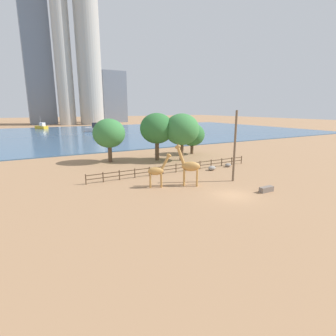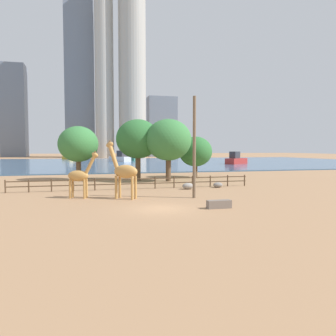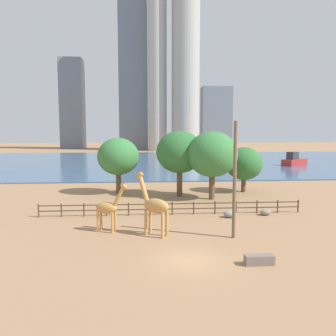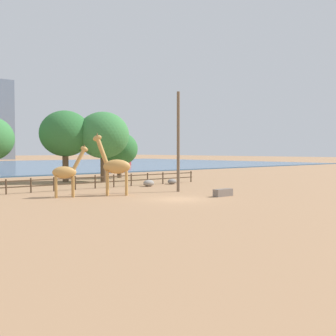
{
  "view_description": "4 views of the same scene",
  "coord_description": "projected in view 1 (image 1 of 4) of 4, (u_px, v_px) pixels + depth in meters",
  "views": [
    {
      "loc": [
        -19.25,
        -20.17,
        9.25
      ],
      "look_at": [
        -3.8,
        7.65,
        1.94
      ],
      "focal_mm": 28.0,
      "sensor_mm": 36.0,
      "label": 1
    },
    {
      "loc": [
        -5.34,
        -23.08,
        4.39
      ],
      "look_at": [
        2.05,
        5.96,
        2.61
      ],
      "focal_mm": 35.0,
      "sensor_mm": 36.0,
      "label": 2
    },
    {
      "loc": [
        -2.91,
        -19.82,
        8.02
      ],
      "look_at": [
        -0.21,
        15.22,
        4.35
      ],
      "focal_mm": 35.0,
      "sensor_mm": 36.0,
      "label": 3
    },
    {
      "loc": [
        -21.36,
        -23.77,
        3.73
      ],
      "look_at": [
        2.56,
        4.09,
        2.19
      ],
      "focal_mm": 45.0,
      "sensor_mm": 36.0,
      "label": 4
    }
  ],
  "objects": [
    {
      "name": "ground_plane",
      "position": [
        82.0,
        134.0,
        96.53
      ],
      "size": [
        400.0,
        400.0,
        0.0
      ],
      "primitive_type": "plane",
      "color": "#9E7551"
    },
    {
      "name": "harbor_water",
      "position": [
        84.0,
        134.0,
        93.95
      ],
      "size": [
        180.0,
        86.0,
        0.2
      ],
      "primitive_type": "cube",
      "color": "#3D6084",
      "rests_on": "ground"
    },
    {
      "name": "giraffe_tall",
      "position": [
        157.0,
        171.0,
        30.93
      ],
      "size": [
        2.86,
        1.56,
        4.22
      ],
      "rotation": [
        0.0,
        0.0,
        5.9
      ],
      "color": "#C18C47",
      "rests_on": "ground"
    },
    {
      "name": "giraffe_companion",
      "position": [
        189.0,
        166.0,
        31.56
      ],
      "size": [
        2.92,
        2.34,
        5.19
      ],
      "rotation": [
        0.0,
        0.0,
        2.52
      ],
      "color": "#C18C47",
      "rests_on": "ground"
    },
    {
      "name": "utility_pole",
      "position": [
        235.0,
        147.0,
        33.03
      ],
      "size": [
        0.28,
        0.28,
        9.0
      ],
      "primitive_type": "cylinder",
      "color": "brown",
      "rests_on": "ground"
    },
    {
      "name": "boat_barge",
      "position": [
        42.0,
        127.0,
        116.03
      ],
      "size": [
        5.27,
        6.68,
        5.76
      ],
      "rotation": [
        0.0,
        0.0,
        2.11
      ],
      "color": "gold",
      "rests_on": "harbor_water"
    },
    {
      "name": "skyline_block_right",
      "position": [
        61.0,
        41.0,
        138.29
      ],
      "size": [
        8.82,
        8.82,
        87.81
      ],
      "primitive_type": "cylinder",
      "color": "#B7B2A8",
      "rests_on": "ground"
    },
    {
      "name": "skyline_tower_glass",
      "position": [
        88.0,
        47.0,
        142.65
      ],
      "size": [
        13.06,
        13.06,
        83.64
      ],
      "primitive_type": "cylinder",
      "color": "#ADA89E",
      "rests_on": "ground"
    },
    {
      "name": "tree_center_broad",
      "position": [
        109.0,
        133.0,
        44.93
      ],
      "size": [
        5.52,
        5.52,
        7.51
      ],
      "color": "brown",
      "rests_on": "ground"
    },
    {
      "name": "feeding_trough",
      "position": [
        266.0,
        189.0,
        29.54
      ],
      "size": [
        1.8,
        0.6,
        0.6
      ],
      "primitive_type": "cube",
      "color": "#72665B",
      "rests_on": "ground"
    },
    {
      "name": "boat_ferry",
      "position": [
        95.0,
        129.0,
        101.66
      ],
      "size": [
        6.66,
        8.36,
        7.23
      ],
      "rotation": [
        0.0,
        0.0,
        2.12
      ],
      "color": "silver",
      "rests_on": "harbor_water"
    },
    {
      "name": "tree_right_tall",
      "position": [
        157.0,
        129.0,
        46.51
      ],
      "size": [
        6.0,
        6.0,
        8.42
      ],
      "color": "brown",
      "rests_on": "ground"
    },
    {
      "name": "tree_left_large",
      "position": [
        182.0,
        130.0,
        46.29
      ],
      "size": [
        6.17,
        6.17,
        8.33
      ],
      "color": "brown",
      "rests_on": "ground"
    },
    {
      "name": "boulder_by_pole",
      "position": [
        212.0,
        168.0,
        39.79
      ],
      "size": [
        1.24,
        0.91,
        0.68
      ],
      "primitive_type": "ellipsoid",
      "color": "gray",
      "rests_on": "ground"
    },
    {
      "name": "boulder_near_fence",
      "position": [
        228.0,
        165.0,
        42.08
      ],
      "size": [
        1.09,
        0.79,
        0.59
      ],
      "primitive_type": "ellipsoid",
      "color": "gray",
      "rests_on": "ground"
    },
    {
      "name": "boat_tug",
      "position": [
        100.0,
        127.0,
        112.85
      ],
      "size": [
        4.95,
        6.04,
        2.57
      ],
      "rotation": [
        0.0,
        0.0,
        5.29
      ],
      "color": "#337259",
      "rests_on": "harbor_water"
    },
    {
      "name": "skyline_tower_needle",
      "position": [
        36.0,
        52.0,
        145.25
      ],
      "size": [
        14.26,
        13.29,
        79.61
      ],
      "primitive_type": "cube",
      "color": "slate",
      "rests_on": "ground"
    },
    {
      "name": "tree_left_small",
      "position": [
        192.0,
        135.0,
        53.22
      ],
      "size": [
        5.05,
        5.05,
        6.22
      ],
      "color": "brown",
      "rests_on": "ground"
    },
    {
      "name": "enclosure_fence",
      "position": [
        176.0,
        167.0,
        38.41
      ],
      "size": [
        26.12,
        0.14,
        1.3
      ],
      "color": "#4C3826",
      "rests_on": "ground"
    },
    {
      "name": "boat_sailboat",
      "position": [
        192.0,
        130.0,
        94.86
      ],
      "size": [
        7.89,
        6.76,
        3.4
      ],
      "rotation": [
        0.0,
        0.0,
        0.62
      ],
      "color": "#B22D28",
      "rests_on": "harbor_water"
    },
    {
      "name": "skyline_block_central",
      "position": [
        114.0,
        97.0,
        172.47
      ],
      "size": [
        15.69,
        8.83,
        32.54
      ],
      "primitive_type": "cube",
      "color": "slate",
      "rests_on": "ground"
    }
  ]
}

